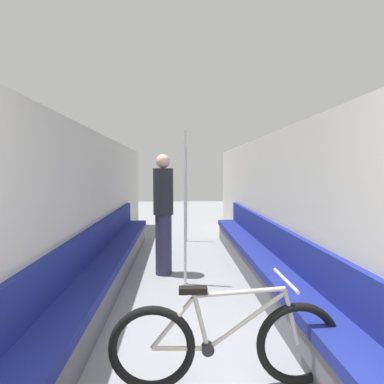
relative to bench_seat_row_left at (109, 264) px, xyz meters
name	(u,v)px	position (x,y,z in m)	size (l,w,h in m)	color
wall_left	(85,211)	(-0.24, -0.23, 0.77)	(0.10, 9.87, 2.12)	beige
wall_right	(285,209)	(2.37, -0.23, 0.77)	(0.10, 9.87, 2.12)	beige
bench_seat_row_left	(109,264)	(0.00, 0.00, 0.00)	(0.42, 5.45, 0.85)	#5B5B60
bench_seat_row_right	(261,261)	(2.13, 0.00, 0.00)	(0.42, 5.45, 0.85)	#5B5B60
bicycle	(226,343)	(1.29, -2.05, 0.04)	(1.68, 0.46, 0.80)	black
grab_pole_near	(185,211)	(1.06, -0.05, 0.73)	(0.08, 0.08, 2.10)	gray
grab_pole_far	(186,196)	(1.16, 2.52, 0.73)	(0.08, 0.08, 2.10)	gray
passenger_standing	(163,212)	(0.74, 0.39, 0.66)	(0.30, 0.30, 1.82)	#332D4C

